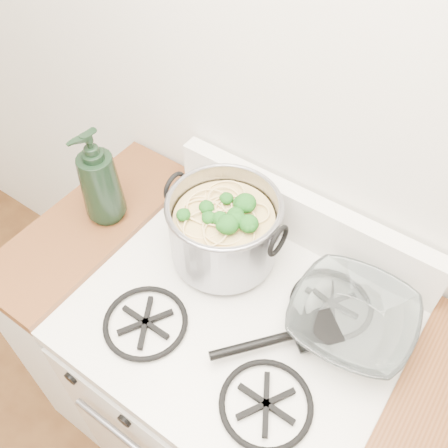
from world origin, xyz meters
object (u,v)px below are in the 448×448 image
gas_range (235,392)px  glass_bowl (350,323)px  spatula (316,329)px  bottle (98,177)px  stock_pot (224,229)px

gas_range → glass_bowl: glass_bowl is taller
spatula → bottle: size_ratio=1.06×
gas_range → spatula: spatula is taller
gas_range → bottle: 0.79m
gas_range → glass_bowl: bearing=26.9°
stock_pot → bottle: 0.36m
stock_pot → glass_bowl: 0.38m
gas_range → bottle: (-0.48, 0.05, 0.63)m
glass_bowl → bottle: bearing=-174.6°
gas_range → glass_bowl: size_ratio=8.06×
spatula → glass_bowl: 0.08m
glass_bowl → bottle: bottle is taller
gas_range → spatula: (0.17, 0.06, 0.50)m
stock_pot → glass_bowl: (0.37, -0.01, -0.07)m
spatula → glass_bowl: size_ratio=2.70×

